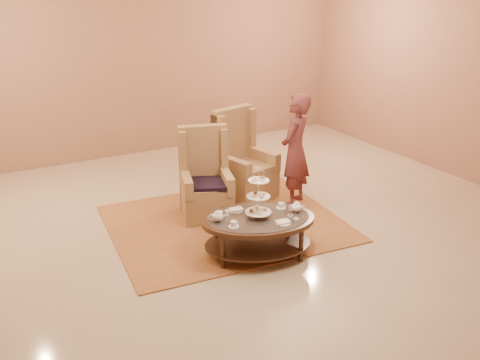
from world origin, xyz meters
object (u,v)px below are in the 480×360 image
tea_table (258,224)px  armchair_right (242,168)px  armchair_left (206,186)px  person (295,151)px

tea_table → armchair_right: armchair_right is taller
armchair_left → armchair_right: 0.82m
tea_table → armchair_right: (0.72, 1.68, 0.04)m
armchair_left → armchair_right: size_ratio=0.93×
armchair_left → person: size_ratio=0.75×
armchair_right → person: (0.50, -0.64, 0.37)m
armchair_left → person: bearing=3.2°
person → armchair_right: bearing=-85.4°
armchair_left → person: 1.35m
tea_table → armchair_right: size_ratio=1.17×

